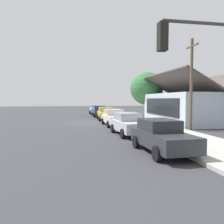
{
  "coord_description": "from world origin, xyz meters",
  "views": [
    {
      "loc": [
        24.63,
        -1.57,
        2.6
      ],
      "look_at": [
        -1.86,
        3.39,
        1.05
      ],
      "focal_mm": 35.97,
      "sensor_mm": 36.0,
      "label": 1
    }
  ],
  "objects_px": {
    "car_navy": "(100,111)",
    "utility_pole_wooden": "(191,83)",
    "car_charcoal": "(162,136)",
    "car_ivory": "(114,117)",
    "traffic_light_main": "(211,69)",
    "car_silver": "(129,124)",
    "fire_hydrant_red": "(105,112)",
    "car_seafoam": "(95,109)",
    "car_mustard": "(106,113)",
    "shade_tree": "(147,89)"
  },
  "relations": [
    {
      "from": "car_seafoam",
      "to": "fire_hydrant_red",
      "type": "distance_m",
      "value": 2.69
    },
    {
      "from": "shade_tree",
      "to": "traffic_light_main",
      "type": "relative_size",
      "value": 1.22
    },
    {
      "from": "car_charcoal",
      "to": "car_mustard",
      "type": "bearing_deg",
      "value": 177.57
    },
    {
      "from": "car_silver",
      "to": "traffic_light_main",
      "type": "bearing_deg",
      "value": -3.78
    },
    {
      "from": "car_navy",
      "to": "traffic_light_main",
      "type": "bearing_deg",
      "value": 1.31
    },
    {
      "from": "car_ivory",
      "to": "car_silver",
      "type": "xyz_separation_m",
      "value": [
        5.72,
        -0.06,
        -0.0
      ]
    },
    {
      "from": "car_mustard",
      "to": "traffic_light_main",
      "type": "distance_m",
      "value": 21.68
    },
    {
      "from": "car_navy",
      "to": "utility_pole_wooden",
      "type": "bearing_deg",
      "value": 20.23
    },
    {
      "from": "car_seafoam",
      "to": "shade_tree",
      "type": "bearing_deg",
      "value": 35.64
    },
    {
      "from": "shade_tree",
      "to": "utility_pole_wooden",
      "type": "xyz_separation_m",
      "value": [
        12.91,
        -0.72,
        -0.14
      ]
    },
    {
      "from": "car_silver",
      "to": "utility_pole_wooden",
      "type": "bearing_deg",
      "value": 98.53
    },
    {
      "from": "car_navy",
      "to": "utility_pole_wooden",
      "type": "distance_m",
      "value": 17.43
    },
    {
      "from": "car_navy",
      "to": "car_charcoal",
      "type": "relative_size",
      "value": 1.03
    },
    {
      "from": "car_mustard",
      "to": "shade_tree",
      "type": "xyz_separation_m",
      "value": [
        -2.28,
        6.1,
        3.25
      ]
    },
    {
      "from": "car_mustard",
      "to": "fire_hydrant_red",
      "type": "xyz_separation_m",
      "value": [
        -9.35,
        1.38,
        -0.32
      ]
    },
    {
      "from": "car_mustard",
      "to": "car_ivory",
      "type": "height_order",
      "value": "same"
    },
    {
      "from": "fire_hydrant_red",
      "to": "traffic_light_main",
      "type": "bearing_deg",
      "value": -3.08
    },
    {
      "from": "traffic_light_main",
      "to": "utility_pole_wooden",
      "type": "height_order",
      "value": "utility_pole_wooden"
    },
    {
      "from": "fire_hydrant_red",
      "to": "car_silver",
      "type": "bearing_deg",
      "value": -4.28
    },
    {
      "from": "car_seafoam",
      "to": "car_ivory",
      "type": "distance_m",
      "value": 17.67
    },
    {
      "from": "car_seafoam",
      "to": "car_mustard",
      "type": "distance_m",
      "value": 11.59
    },
    {
      "from": "car_ivory",
      "to": "car_silver",
      "type": "relative_size",
      "value": 1.09
    },
    {
      "from": "car_charcoal",
      "to": "shade_tree",
      "type": "xyz_separation_m",
      "value": [
        -19.66,
        6.13,
        3.25
      ]
    },
    {
      "from": "car_ivory",
      "to": "car_mustard",
      "type": "bearing_deg",
      "value": 177.76
    },
    {
      "from": "car_silver",
      "to": "car_charcoal",
      "type": "height_order",
      "value": "same"
    },
    {
      "from": "traffic_light_main",
      "to": "fire_hydrant_red",
      "type": "distance_m",
      "value": 31.05
    },
    {
      "from": "car_silver",
      "to": "fire_hydrant_red",
      "type": "xyz_separation_m",
      "value": [
        -21.15,
        1.58,
        -0.32
      ]
    },
    {
      "from": "car_mustard",
      "to": "car_charcoal",
      "type": "xyz_separation_m",
      "value": [
        17.37,
        -0.03,
        -0.0
      ]
    },
    {
      "from": "car_charcoal",
      "to": "utility_pole_wooden",
      "type": "relative_size",
      "value": 0.58
    },
    {
      "from": "car_navy",
      "to": "traffic_light_main",
      "type": "xyz_separation_m",
      "value": [
        27.15,
        -0.25,
        2.68
      ]
    },
    {
      "from": "car_charcoal",
      "to": "utility_pole_wooden",
      "type": "height_order",
      "value": "utility_pole_wooden"
    },
    {
      "from": "car_seafoam",
      "to": "traffic_light_main",
      "type": "bearing_deg",
      "value": 1.69
    },
    {
      "from": "car_ivory",
      "to": "car_charcoal",
      "type": "xyz_separation_m",
      "value": [
        11.29,
        0.11,
        -0.0
      ]
    },
    {
      "from": "car_silver",
      "to": "car_seafoam",
      "type": "bearing_deg",
      "value": 176.41
    },
    {
      "from": "car_ivory",
      "to": "car_charcoal",
      "type": "relative_size",
      "value": 1.12
    },
    {
      "from": "car_mustard",
      "to": "car_ivory",
      "type": "bearing_deg",
      "value": 1.06
    },
    {
      "from": "utility_pole_wooden",
      "to": "car_navy",
      "type": "bearing_deg",
      "value": -161.6
    },
    {
      "from": "car_navy",
      "to": "traffic_light_main",
      "type": "height_order",
      "value": "traffic_light_main"
    },
    {
      "from": "car_ivory",
      "to": "traffic_light_main",
      "type": "distance_m",
      "value": 15.66
    },
    {
      "from": "car_navy",
      "to": "fire_hydrant_red",
      "type": "bearing_deg",
      "value": 160.94
    },
    {
      "from": "car_ivory",
      "to": "car_navy",
      "type": "bearing_deg",
      "value": 178.52
    },
    {
      "from": "car_navy",
      "to": "car_ivory",
      "type": "bearing_deg",
      "value": 1.31
    },
    {
      "from": "fire_hydrant_red",
      "to": "car_charcoal",
      "type": "bearing_deg",
      "value": -3.03
    },
    {
      "from": "car_mustard",
      "to": "car_charcoal",
      "type": "height_order",
      "value": "same"
    },
    {
      "from": "traffic_light_main",
      "to": "car_seafoam",
      "type": "bearing_deg",
      "value": 179.67
    },
    {
      "from": "car_mustard",
      "to": "car_silver",
      "type": "height_order",
      "value": "same"
    },
    {
      "from": "car_ivory",
      "to": "traffic_light_main",
      "type": "relative_size",
      "value": 0.94
    },
    {
      "from": "car_seafoam",
      "to": "car_ivory",
      "type": "xyz_separation_m",
      "value": [
        17.67,
        -0.05,
        0.0
      ]
    },
    {
      "from": "car_mustard",
      "to": "shade_tree",
      "type": "relative_size",
      "value": 0.7
    },
    {
      "from": "car_seafoam",
      "to": "car_charcoal",
      "type": "height_order",
      "value": "same"
    }
  ]
}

